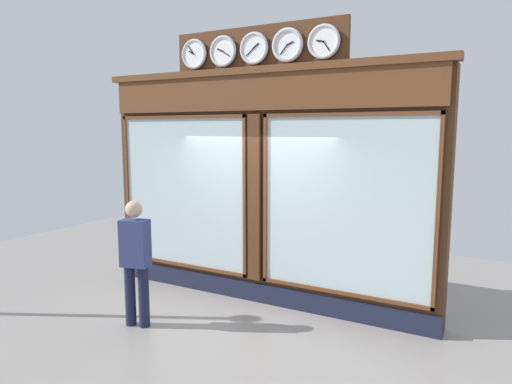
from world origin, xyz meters
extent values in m
cube|color=#4C2B16|center=(0.00, -0.15, 1.69)|extent=(5.34, 0.30, 3.39)
cube|color=#191E33|center=(0.00, 0.02, 0.14)|extent=(5.34, 0.08, 0.28)
cube|color=brown|center=(0.00, 0.04, 3.13)|extent=(5.23, 0.08, 0.51)
cube|color=brown|center=(0.00, 0.02, 3.44)|extent=(5.45, 0.20, 0.10)
cube|color=silver|center=(-1.36, 0.01, 1.59)|extent=(2.32, 0.02, 2.37)
cube|color=brown|center=(-1.36, 0.04, 2.80)|extent=(2.42, 0.04, 0.05)
cube|color=brown|center=(-1.36, 0.04, 0.37)|extent=(2.42, 0.04, 0.05)
cube|color=brown|center=(-2.54, 0.04, 1.59)|extent=(0.05, 0.04, 2.47)
cube|color=brown|center=(-0.18, 0.04, 1.59)|extent=(0.05, 0.04, 2.47)
cube|color=silver|center=(1.36, 0.01, 1.59)|extent=(2.32, 0.02, 2.37)
cube|color=brown|center=(1.36, 0.04, 2.80)|extent=(2.42, 0.04, 0.05)
cube|color=brown|center=(1.36, 0.04, 0.37)|extent=(2.42, 0.04, 0.05)
cube|color=brown|center=(2.54, 0.04, 1.59)|extent=(0.05, 0.04, 2.47)
cube|color=brown|center=(0.18, 0.04, 1.59)|extent=(0.05, 0.04, 2.47)
cube|color=#4C2B16|center=(0.00, 0.03, 1.59)|extent=(0.20, 0.10, 2.47)
cube|color=#4C2B16|center=(0.00, -0.02, 3.74)|extent=(2.73, 0.06, 0.64)
cylinder|color=white|center=(-1.04, 0.06, 3.74)|extent=(0.37, 0.02, 0.37)
torus|color=silver|center=(-1.04, 0.06, 3.74)|extent=(0.45, 0.05, 0.45)
cube|color=black|center=(-0.99, 0.07, 3.75)|extent=(0.10, 0.01, 0.04)
cube|color=black|center=(-1.09, 0.07, 3.68)|extent=(0.10, 0.01, 0.13)
sphere|color=black|center=(-1.04, 0.08, 3.74)|extent=(0.02, 0.02, 0.02)
cylinder|color=white|center=(-0.52, 0.06, 3.74)|extent=(0.37, 0.02, 0.37)
torus|color=silver|center=(-0.52, 0.06, 3.74)|extent=(0.46, 0.06, 0.46)
cube|color=black|center=(-0.57, 0.07, 3.76)|extent=(0.10, 0.01, 0.05)
cube|color=black|center=(-0.47, 0.07, 3.68)|extent=(0.11, 0.01, 0.13)
sphere|color=black|center=(-0.52, 0.08, 3.74)|extent=(0.02, 0.02, 0.02)
cylinder|color=white|center=(0.00, 0.06, 3.74)|extent=(0.37, 0.02, 0.37)
torus|color=silver|center=(0.00, 0.06, 3.74)|extent=(0.45, 0.05, 0.45)
cube|color=black|center=(-0.04, 0.07, 3.77)|extent=(0.09, 0.01, 0.07)
cube|color=black|center=(0.06, 0.07, 3.69)|extent=(0.13, 0.01, 0.11)
sphere|color=black|center=(0.00, 0.08, 3.74)|extent=(0.02, 0.02, 0.02)
cylinder|color=white|center=(0.52, 0.06, 3.74)|extent=(0.37, 0.02, 0.37)
torus|color=silver|center=(0.52, 0.06, 3.74)|extent=(0.45, 0.05, 0.45)
cube|color=black|center=(0.57, 0.07, 3.76)|extent=(0.10, 0.01, 0.06)
cube|color=black|center=(0.46, 0.07, 3.70)|extent=(0.14, 0.01, 0.10)
sphere|color=black|center=(0.52, 0.08, 3.74)|extent=(0.02, 0.02, 0.02)
cylinder|color=white|center=(1.04, 0.06, 3.74)|extent=(0.37, 0.02, 0.37)
torus|color=silver|center=(1.04, 0.06, 3.74)|extent=(0.45, 0.05, 0.45)
cube|color=black|center=(1.09, 0.07, 3.76)|extent=(0.10, 0.01, 0.06)
cube|color=black|center=(1.09, 0.07, 3.80)|extent=(0.10, 0.01, 0.13)
sphere|color=black|center=(1.04, 0.08, 3.74)|extent=(0.02, 0.02, 0.02)
cylinder|color=#191E38|center=(1.05, 1.57, 0.41)|extent=(0.14, 0.14, 0.82)
cylinder|color=#191E38|center=(0.86, 1.53, 0.41)|extent=(0.14, 0.14, 0.82)
cube|color=navy|center=(0.95, 1.55, 1.13)|extent=(0.40, 0.30, 0.62)
sphere|color=tan|center=(0.95, 1.55, 1.58)|extent=(0.22, 0.22, 0.22)
camera|label=1|loc=(-3.25, 5.89, 2.60)|focal=32.12mm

